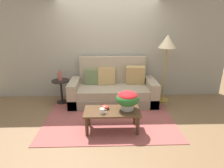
# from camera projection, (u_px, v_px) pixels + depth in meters

# --- Properties ---
(ground_plane) EXTENTS (14.00, 14.00, 0.00)m
(ground_plane) POSITION_uv_depth(u_px,v_px,m) (109.00, 115.00, 4.03)
(ground_plane) COLOR brown
(wall_back) EXTENTS (6.40, 0.12, 3.00)m
(wall_back) POSITION_uv_depth(u_px,v_px,m) (108.00, 41.00, 4.74)
(wall_back) COLOR gray
(wall_back) RESTS_ON ground
(area_rug) EXTENTS (2.70, 1.98, 0.01)m
(area_rug) POSITION_uv_depth(u_px,v_px,m) (109.00, 117.00, 3.95)
(area_rug) COLOR #994C47
(area_rug) RESTS_ON ground
(couch) EXTENTS (2.14, 0.93, 1.14)m
(couch) POSITION_uv_depth(u_px,v_px,m) (113.00, 89.00, 4.65)
(couch) COLOR gray
(couch) RESTS_ON ground
(coffee_table) EXTENTS (1.04, 0.50, 0.41)m
(coffee_table) POSITION_uv_depth(u_px,v_px,m) (112.00, 114.00, 3.38)
(coffee_table) COLOR #442D1B
(coffee_table) RESTS_ON ground
(side_table) EXTENTS (0.44, 0.44, 0.60)m
(side_table) POSITION_uv_depth(u_px,v_px,m) (61.00, 87.00, 4.56)
(side_table) COLOR black
(side_table) RESTS_ON ground
(floor_lamp) EXTENTS (0.43, 0.43, 1.70)m
(floor_lamp) POSITION_uv_depth(u_px,v_px,m) (167.00, 45.00, 4.37)
(floor_lamp) COLOR olive
(floor_lamp) RESTS_ON ground
(potted_plant) EXTENTS (0.43, 0.43, 0.35)m
(potted_plant) POSITION_uv_depth(u_px,v_px,m) (128.00, 99.00, 3.34)
(potted_plant) COLOR #B7B2A8
(potted_plant) RESTS_ON coffee_table
(coffee_mug) EXTENTS (0.13, 0.08, 0.09)m
(coffee_mug) POSITION_uv_depth(u_px,v_px,m) (102.00, 111.00, 3.24)
(coffee_mug) COLOR white
(coffee_mug) RESTS_ON coffee_table
(snack_bowl) EXTENTS (0.15, 0.15, 0.07)m
(snack_bowl) POSITION_uv_depth(u_px,v_px,m) (105.00, 107.00, 3.42)
(snack_bowl) COLOR #B2382D
(snack_bowl) RESTS_ON coffee_table
(table_vase) EXTENTS (0.11, 0.11, 0.27)m
(table_vase) POSITION_uv_depth(u_px,v_px,m) (60.00, 76.00, 4.46)
(table_vase) COLOR #934C42
(table_vase) RESTS_ON side_table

